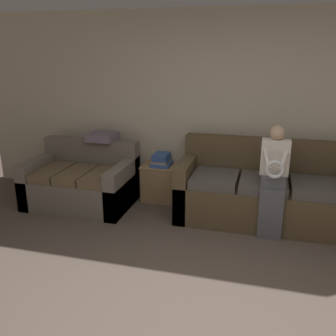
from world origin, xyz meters
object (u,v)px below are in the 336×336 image
object	(u,v)px
couch_main	(263,193)
side_shelf	(161,182)
couch_side	(82,182)
child_left_seated	(274,177)
book_stack	(161,160)
throw_pillow	(102,137)

from	to	relation	value
couch_main	side_shelf	distance (m)	1.42
couch_main	couch_side	xyz separation A→B (m)	(-2.40, -0.11, -0.05)
couch_side	child_left_seated	bearing A→B (deg)	-5.70
book_stack	throw_pillow	bearing A→B (deg)	-176.29
couch_side	child_left_seated	size ratio (longest dim) A/B	1.10
couch_side	throw_pillow	bearing A→B (deg)	61.04
couch_main	side_shelf	bearing A→B (deg)	168.63
book_stack	couch_main	bearing A→B (deg)	-11.30
child_left_seated	book_stack	xyz separation A→B (m)	(-1.48, 0.64, -0.10)
couch_side	throw_pillow	world-z (taller)	throw_pillow
child_left_seated	book_stack	world-z (taller)	child_left_seated
side_shelf	couch_side	bearing A→B (deg)	-159.18
side_shelf	book_stack	distance (m)	0.33
couch_main	book_stack	size ratio (longest dim) A/B	6.97
couch_main	side_shelf	xyz separation A→B (m)	(-1.39, 0.28, -0.09)
couch_side	throw_pillow	size ratio (longest dim) A/B	3.74
child_left_seated	couch_main	bearing A→B (deg)	105.80
couch_side	side_shelf	xyz separation A→B (m)	(1.02, 0.39, -0.04)
couch_main	child_left_seated	distance (m)	0.50
side_shelf	throw_pillow	distance (m)	1.04
couch_main	book_stack	distance (m)	1.43
couch_main	throw_pillow	world-z (taller)	couch_main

